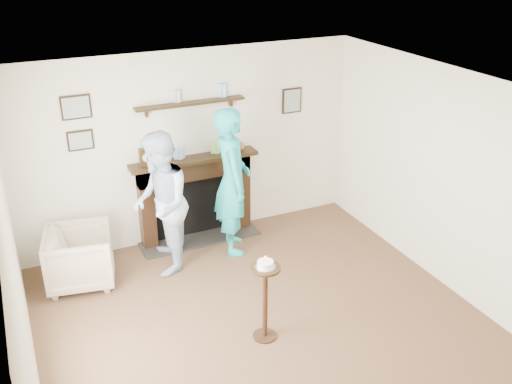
% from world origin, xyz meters
% --- Properties ---
extents(ground, '(5.00, 5.00, 0.00)m').
position_xyz_m(ground, '(0.00, 0.00, 0.00)').
color(ground, brown).
rests_on(ground, ground).
extents(room_shell, '(4.54, 5.02, 2.52)m').
position_xyz_m(room_shell, '(-0.00, 0.69, 1.62)').
color(room_shell, beige).
rests_on(room_shell, ground).
extents(armchair, '(0.87, 0.86, 0.69)m').
position_xyz_m(armchair, '(-1.60, 1.90, 0.00)').
color(armchair, tan).
rests_on(armchair, ground).
extents(man, '(0.85, 0.98, 1.74)m').
position_xyz_m(man, '(-0.63, 1.81, 0.00)').
color(man, '#A4ADCD').
rests_on(man, ground).
extents(woman, '(0.60, 0.78, 1.90)m').
position_xyz_m(woman, '(0.32, 1.90, 0.00)').
color(woman, '#1FA9B0').
rests_on(woman, ground).
extents(pedestal_table, '(0.30, 0.30, 0.96)m').
position_xyz_m(pedestal_table, '(-0.08, 0.11, 0.59)').
color(pedestal_table, black).
rests_on(pedestal_table, ground).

